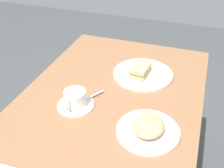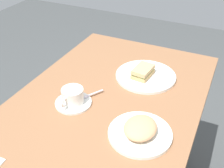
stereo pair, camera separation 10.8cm
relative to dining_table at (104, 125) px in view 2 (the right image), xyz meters
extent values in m
cube|color=#926241|center=(0.00, 0.00, 0.10)|extent=(1.24, 0.77, 0.04)
cylinder|color=brown|center=(-0.55, -0.31, -0.29)|extent=(0.07, 0.07, 0.73)
cylinder|color=brown|center=(-0.55, 0.31, -0.29)|extent=(0.07, 0.07, 0.73)
cylinder|color=white|center=(-0.27, 0.09, 0.13)|extent=(0.29, 0.29, 0.01)
cube|color=tan|center=(-0.26, 0.08, 0.14)|extent=(0.12, 0.09, 0.02)
cube|color=#6C9052|center=(-0.26, 0.08, 0.16)|extent=(0.11, 0.08, 0.01)
cube|color=tan|center=(-0.26, 0.08, 0.17)|extent=(0.12, 0.09, 0.02)
cylinder|color=white|center=(0.05, -0.12, 0.12)|extent=(0.15, 0.15, 0.01)
cylinder|color=white|center=(0.05, -0.12, 0.16)|extent=(0.09, 0.09, 0.06)
cylinder|color=#9F7451|center=(0.05, -0.12, 0.19)|extent=(0.08, 0.08, 0.01)
torus|color=white|center=(0.10, -0.12, 0.16)|extent=(0.05, 0.01, 0.04)
cube|color=silver|center=(-0.04, -0.06, 0.13)|extent=(0.07, 0.04, 0.00)
ellipsoid|color=silver|center=(0.00, -0.08, 0.13)|extent=(0.03, 0.03, 0.01)
cylinder|color=white|center=(0.10, 0.20, 0.13)|extent=(0.23, 0.23, 0.01)
ellipsoid|color=tan|center=(0.10, 0.20, 0.16)|extent=(0.14, 0.12, 0.04)
camera|label=1|loc=(0.84, 0.32, 0.84)|focal=43.95mm
camera|label=2|loc=(0.80, 0.42, 0.84)|focal=43.95mm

